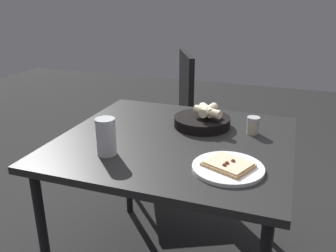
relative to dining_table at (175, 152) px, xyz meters
The scene contains 6 objects.
dining_table is the anchor object (origin of this frame).
pizza_plate 0.35m from the dining_table, 52.02° to the left, with size 0.26×0.26×0.04m.
bread_basket 0.22m from the dining_table, 157.07° to the left, with size 0.27×0.27×0.11m.
beer_glass 0.34m from the dining_table, 40.68° to the right, with size 0.08×0.08×0.15m.
pepper_shaker 0.37m from the dining_table, 118.90° to the left, with size 0.06×0.06×0.08m.
chair_near 0.95m from the dining_table, 159.50° to the right, with size 0.59×0.59×0.95m.
Camera 1 is at (1.37, 0.45, 1.34)m, focal length 38.12 mm.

